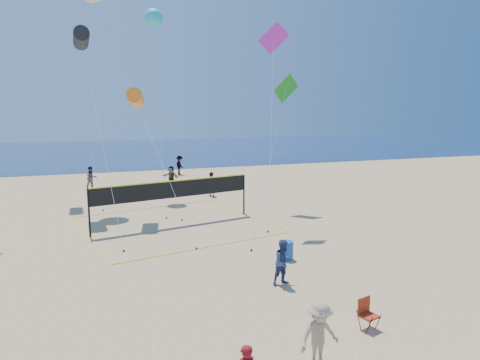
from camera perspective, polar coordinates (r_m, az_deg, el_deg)
name	(u,v)px	position (r m, az deg, el deg)	size (l,w,h in m)	color
ocean	(110,151)	(72.02, -16.95, 3.73)	(140.00, 50.00, 0.03)	navy
bystander_a	(284,262)	(16.36, 5.86, -10.85)	(0.85, 0.66, 1.74)	navy
bystander_b	(320,335)	(11.67, 10.56, -19.66)	(1.13, 0.65, 1.75)	tan
far_person_1	(171,177)	(36.57, -9.16, 0.41)	(1.71, 0.55, 1.85)	gray
far_person_2	(212,184)	(32.56, -3.79, -0.55)	(0.68, 0.45, 1.88)	gray
far_person_3	(91,178)	(37.45, -19.21, 0.27)	(0.93, 0.72, 1.90)	gray
far_person_4	(180,165)	(43.86, -8.05, 1.97)	(1.25, 0.72, 1.94)	gray
camp_chair	(367,312)	(13.94, 16.52, -16.46)	(0.60, 0.71, 1.04)	#9D2811
trash_barrel	(287,250)	(19.12, 6.28, -9.31)	(0.55, 0.55, 0.82)	#174F9A
volleyball_net	(174,194)	(24.61, -8.81, -1.88)	(11.33, 11.22, 2.57)	black
kite_1	(81,38)	(29.31, -20.42, 17.29)	(1.93, 10.48, 11.48)	black
kite_2	(136,98)	(26.34, -13.75, 10.56)	(2.48, 8.45, 7.79)	orange
kite_4	(284,96)	(23.15, 5.94, 11.05)	(4.04, 3.48, 8.43)	#1D8F24
kite_5	(274,45)	(29.74, 4.49, 17.55)	(4.21, 7.20, 12.30)	#D22AC6
kite_7	(154,18)	(34.74, -11.44, 20.42)	(1.75, 9.42, 13.99)	#22C8E1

